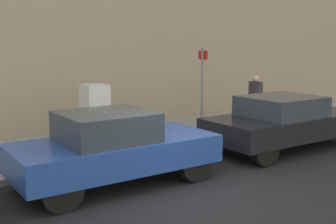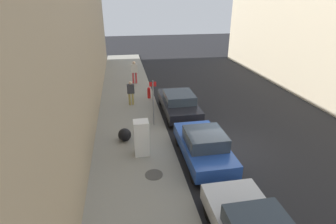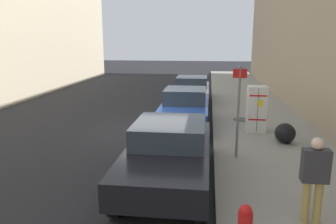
% 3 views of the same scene
% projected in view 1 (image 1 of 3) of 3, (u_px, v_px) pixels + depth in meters
% --- Properties ---
extents(ground_plane, '(80.00, 80.00, 0.00)m').
position_uv_depth(ground_plane, '(179.00, 193.00, 7.79)').
color(ground_plane, black).
extents(sidewalk_slab, '(3.65, 44.00, 0.14)m').
position_uv_depth(sidewalk_slab, '(89.00, 146.00, 11.06)').
color(sidewalk_slab, gray).
rests_on(sidewalk_slab, ground).
extents(discarded_refrigerator, '(0.64, 0.59, 1.59)m').
position_uv_depth(discarded_refrigerator, '(95.00, 116.00, 10.66)').
color(discarded_refrigerator, white).
rests_on(discarded_refrigerator, sidewalk_slab).
extents(manhole_cover, '(0.70, 0.70, 0.02)m').
position_uv_depth(manhole_cover, '(38.00, 158.00, 9.64)').
color(manhole_cover, '#47443F').
rests_on(manhole_cover, sidewalk_slab).
extents(street_sign_post, '(0.36, 0.07, 2.50)m').
position_uv_depth(street_sign_post, '(202.00, 88.00, 11.40)').
color(street_sign_post, slate).
rests_on(street_sign_post, sidewalk_slab).
extents(fire_hydrant, '(0.22, 0.22, 0.78)m').
position_uv_depth(fire_hydrant, '(304.00, 112.00, 13.70)').
color(fire_hydrant, red).
rests_on(fire_hydrant, sidewalk_slab).
extents(trash_bag, '(0.63, 0.63, 0.63)m').
position_uv_depth(trash_bag, '(127.00, 124.00, 12.05)').
color(trash_bag, black).
rests_on(trash_bag, sidewalk_slab).
extents(pedestrian_walking_far, '(0.45, 0.22, 1.56)m').
position_uv_depth(pedestrian_walking_far, '(255.00, 95.00, 14.09)').
color(pedestrian_walking_far, '#A8934C').
rests_on(pedestrian_walking_far, sidewalk_slab).
extents(parked_hatchback_blue, '(1.77, 3.98, 1.46)m').
position_uv_depth(parked_hatchback_blue, '(113.00, 147.00, 8.17)').
color(parked_hatchback_blue, '#23479E').
rests_on(parked_hatchback_blue, ground).
extents(parked_sedan_dark, '(1.87, 4.49, 1.41)m').
position_uv_depth(parked_sedan_dark, '(285.00, 121.00, 10.96)').
color(parked_sedan_dark, black).
rests_on(parked_sedan_dark, ground).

